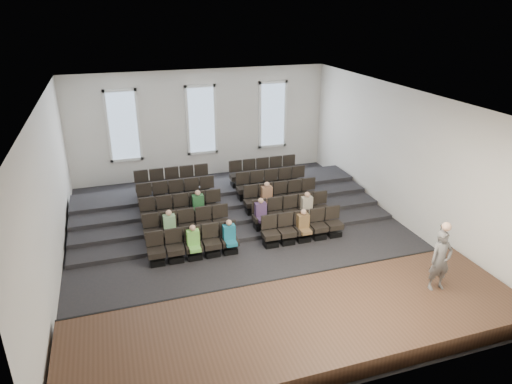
# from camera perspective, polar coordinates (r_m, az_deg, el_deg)

# --- Properties ---
(ground) EXTENTS (14.00, 14.00, 0.00)m
(ground) POSITION_cam_1_polar(r_m,az_deg,el_deg) (16.10, -1.34, -6.11)
(ground) COLOR black
(ground) RESTS_ON ground
(ceiling) EXTENTS (12.00, 14.00, 0.02)m
(ceiling) POSITION_cam_1_polar(r_m,az_deg,el_deg) (14.38, -1.52, 11.68)
(ceiling) COLOR white
(ceiling) RESTS_ON ground
(wall_back) EXTENTS (12.00, 0.04, 5.00)m
(wall_back) POSITION_cam_1_polar(r_m,az_deg,el_deg) (21.59, -6.84, 8.43)
(wall_back) COLOR silver
(wall_back) RESTS_ON ground
(wall_front) EXTENTS (12.00, 0.04, 5.00)m
(wall_front) POSITION_cam_1_polar(r_m,az_deg,el_deg) (9.27, 11.45, -12.32)
(wall_front) COLOR silver
(wall_front) RESTS_ON ground
(wall_left) EXTENTS (0.04, 14.00, 5.00)m
(wall_left) POSITION_cam_1_polar(r_m,az_deg,el_deg) (14.65, -24.59, -0.49)
(wall_left) COLOR silver
(wall_left) RESTS_ON ground
(wall_right) EXTENTS (0.04, 14.00, 5.00)m
(wall_right) POSITION_cam_1_polar(r_m,az_deg,el_deg) (17.64, 17.71, 4.26)
(wall_right) COLOR silver
(wall_right) RESTS_ON ground
(stage) EXTENTS (11.80, 3.60, 0.50)m
(stage) POSITION_cam_1_polar(r_m,az_deg,el_deg) (11.97, 6.01, -16.26)
(stage) COLOR #40281B
(stage) RESTS_ON ground
(stage_lip) EXTENTS (11.80, 0.06, 0.52)m
(stage_lip) POSITION_cam_1_polar(r_m,az_deg,el_deg) (13.28, 2.90, -11.74)
(stage_lip) COLOR black
(stage_lip) RESTS_ON ground
(risers) EXTENTS (11.80, 4.80, 0.60)m
(risers) POSITION_cam_1_polar(r_m,az_deg,el_deg) (18.76, -4.14, -1.13)
(risers) COLOR black
(risers) RESTS_ON ground
(seating_rows) EXTENTS (6.80, 4.70, 1.67)m
(seating_rows) POSITION_cam_1_polar(r_m,az_deg,el_deg) (17.12, -2.85, -1.74)
(seating_rows) COLOR black
(seating_rows) RESTS_ON ground
(windows) EXTENTS (8.44, 0.10, 3.24)m
(windows) POSITION_cam_1_polar(r_m,az_deg,el_deg) (21.47, -6.83, 8.91)
(windows) COLOR white
(windows) RESTS_ON wall_back
(audience) EXTENTS (5.45, 2.64, 1.10)m
(audience) POSITION_cam_1_polar(r_m,az_deg,el_deg) (16.00, -1.69, -3.04)
(audience) COLOR #6DC14D
(audience) RESTS_ON seating_rows
(speaker) EXTENTS (0.66, 0.46, 1.73)m
(speaker) POSITION_cam_1_polar(r_m,az_deg,el_deg) (13.26, 22.06, -7.95)
(speaker) COLOR #53504E
(speaker) RESTS_ON stage
(mic_stand) EXTENTS (0.25, 0.25, 1.49)m
(mic_stand) POSITION_cam_1_polar(r_m,az_deg,el_deg) (14.29, 21.59, -7.55)
(mic_stand) COLOR black
(mic_stand) RESTS_ON stage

